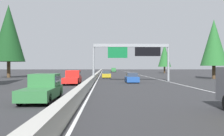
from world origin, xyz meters
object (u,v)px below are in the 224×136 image
sedan_mid_center (106,75)px  oncoming_near (43,88)px  pickup_far_center (114,70)px  conifer_right_mid (214,43)px  sedan_far_left (132,78)px  oncoming_far (73,77)px  conifer_right_far (165,55)px  sign_gantry_overhead (132,52)px  conifer_left_near (9,33)px

sedan_mid_center → oncoming_near: (-36.21, 4.69, 0.23)m
oncoming_near → pickup_far_center: bearing=175.0°
oncoming_near → conifer_right_mid: (31.53, -25.63, 6.14)m
sedan_far_left → sedan_mid_center: (16.30, 3.64, 0.00)m
oncoming_near → conifer_right_mid: 41.10m
oncoming_far → conifer_right_far: size_ratio=0.53×
pickup_far_center → oncoming_near: bearing=175.0°
oncoming_far → conifer_right_far: conifer_right_far is taller
pickup_far_center → oncoming_far: same height
sedan_far_left → oncoming_near: (-19.91, 8.33, 0.23)m
sedan_mid_center → oncoming_far: (-19.40, 4.69, 0.23)m
pickup_far_center → conifer_right_far: 26.77m
oncoming_far → conifer_right_mid: conifer_right_mid is taller
sign_gantry_overhead → sedan_mid_center: (12.30, 4.14, -4.16)m
sedan_far_left → oncoming_far: oncoming_far is taller
oncoming_far → conifer_right_mid: (14.72, -25.64, 6.14)m
conifer_right_mid → conifer_right_far: size_ratio=1.09×
sedan_far_left → conifer_left_near: size_ratio=0.28×
pickup_far_center → oncoming_near: size_ratio=1.00×
conifer_right_mid → pickup_far_center: bearing=15.6°
oncoming_far → conifer_right_far: 63.76m
oncoming_near → conifer_left_near: 42.92m
oncoming_near → conifer_right_mid: bearing=140.9°
sedan_far_left → conifer_left_near: bearing=53.2°
conifer_right_mid → sedan_mid_center: bearing=77.4°
sedan_mid_center → oncoming_far: bearing=166.4°
sedan_mid_center → pickup_far_center: pickup_far_center is taller
pickup_far_center → conifer_left_near: (-55.29, 24.83, 8.75)m
sedan_far_left → conifer_right_mid: 21.80m
sign_gantry_overhead → oncoming_near: sign_gantry_overhead is taller
sedan_mid_center → conifer_right_mid: size_ratio=0.38×
sedan_far_left → conifer_right_far: bearing=-17.9°
sedan_mid_center → conifer_right_far: (38.52, -21.40, 5.76)m
sedan_mid_center → conifer_left_near: (2.38, 21.30, 8.98)m
conifer_right_far → conifer_left_near: size_ratio=0.67×
sign_gantry_overhead → conifer_right_far: 53.69m
sign_gantry_overhead → oncoming_near: size_ratio=2.26×
sign_gantry_overhead → sedan_mid_center: 13.63m
sedan_far_left → oncoming_near: 21.59m
sedan_far_left → conifer_right_far: conifer_right_far is taller
sedan_far_left → oncoming_near: oncoming_near is taller
conifer_left_near → pickup_far_center: bearing=-24.2°
conifer_right_far → pickup_far_center: bearing=43.0°
oncoming_near → conifer_right_mid: conifer_right_mid is taller
oncoming_far → conifer_left_near: size_ratio=0.35×
sign_gantry_overhead → oncoming_far: 12.00m
conifer_left_near → conifer_right_mid: bearing=-99.5°
sign_gantry_overhead → oncoming_far: bearing=128.8°
sedan_far_left → pickup_far_center: (73.97, 0.11, 0.23)m
sign_gantry_overhead → conifer_right_far: bearing=-18.8°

